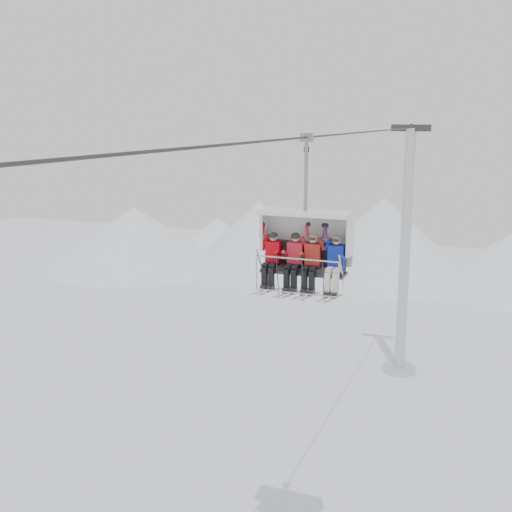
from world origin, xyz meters
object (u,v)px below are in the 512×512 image
(chairlift_carrier, at_px, (306,240))
(skier_far_left, at_px, (272,258))
(lift_tower_right, at_px, (404,270))
(skier_far_right, at_px, (335,262))
(skier_center_left, at_px, (294,259))
(skier_center_right, at_px, (312,260))

(chairlift_carrier, xyz_separation_m, skier_far_left, (-0.84, -0.31, -0.48))
(lift_tower_right, xyz_separation_m, skier_far_left, (-0.84, -18.68, 4.42))
(chairlift_carrier, distance_m, skier_far_right, 1.02)
(skier_far_left, distance_m, skier_center_left, 0.61)
(lift_tower_right, relative_size, skier_far_right, 7.99)
(lift_tower_right, bearing_deg, skier_far_left, -92.56)
(lift_tower_right, xyz_separation_m, skier_center_left, (-0.23, -18.68, 4.43))
(skier_center_left, bearing_deg, skier_far_right, 0.00)
(skier_far_left, xyz_separation_m, skier_far_right, (1.69, 0.00, 0.01))
(lift_tower_right, distance_m, skier_center_left, 19.20)
(chairlift_carrier, xyz_separation_m, skier_far_right, (0.86, -0.30, -0.47))
(skier_center_left, distance_m, skier_center_right, 0.47)
(lift_tower_right, xyz_separation_m, skier_far_right, (0.86, -18.68, 4.43))
(skier_center_right, bearing_deg, skier_center_left, 180.00)
(skier_center_right, height_order, skier_far_right, same)
(skier_center_right, distance_m, skier_far_right, 0.61)
(skier_far_left, height_order, skier_center_left, skier_center_left)
(lift_tower_right, xyz_separation_m, chairlift_carrier, (0.00, -18.38, 4.89))
(lift_tower_right, height_order, skier_far_left, lift_tower_right)
(chairlift_carrier, height_order, skier_far_left, chairlift_carrier)
(skier_far_left, xyz_separation_m, skier_center_left, (0.61, 0.00, 0.01))
(chairlift_carrier, relative_size, skier_center_left, 2.36)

